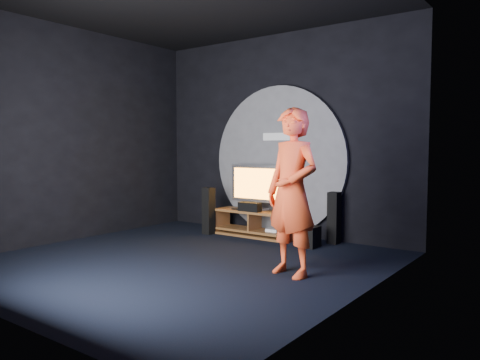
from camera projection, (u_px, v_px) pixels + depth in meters
name	position (u px, v px, depth m)	size (l,w,h in m)	color
floor	(182.00, 261.00, 6.30)	(5.00, 5.00, 0.00)	black
back_wall	(280.00, 135.00, 8.18)	(5.00, 0.04, 3.50)	black
left_wall	(70.00, 134.00, 7.65)	(0.04, 5.00, 3.50)	black
right_wall	(363.00, 126.00, 4.69)	(0.04, 5.00, 3.50)	black
wall_disc_panel	(278.00, 161.00, 8.17)	(2.60, 0.11, 2.60)	#515156
media_console	(255.00, 225.00, 8.06)	(1.50, 0.45, 0.45)	#95592E
tv	(257.00, 185.00, 8.07)	(1.04, 0.22, 0.78)	silver
center_speaker	(250.00, 207.00, 7.93)	(0.40, 0.15, 0.15)	black
remote	(236.00, 209.00, 8.13)	(0.18, 0.05, 0.02)	black
tower_speaker_left	(209.00, 211.00, 8.27)	(0.17, 0.18, 0.83)	black
tower_speaker_right	(334.00, 218.00, 7.45)	(0.17, 0.18, 0.83)	black
subwoofer	(309.00, 237.00, 7.20)	(0.29, 0.29, 0.32)	black
player	(292.00, 192.00, 5.56)	(0.73, 0.48, 2.01)	#EA461F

